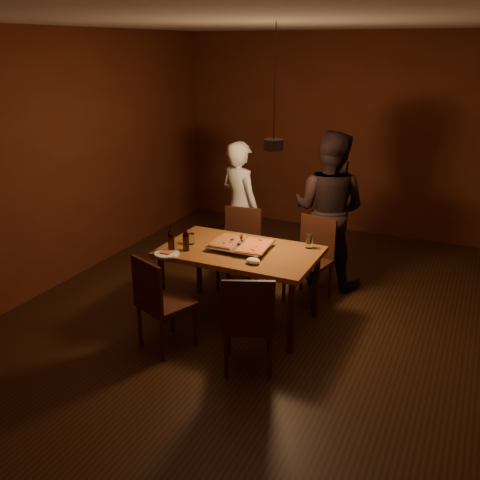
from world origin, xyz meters
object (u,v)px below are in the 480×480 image
at_px(diner_dark, 328,210).
at_px(pendant_lamp, 273,143).
at_px(chair_near_left, 158,296).
at_px(diner_white, 240,207).
at_px(chair_far_left, 240,240).
at_px(plate_slice, 167,253).
at_px(dining_table, 240,257).
at_px(chair_far_right, 313,251).
at_px(beer_bottle_a, 171,239).
at_px(beer_bottle_b, 186,239).
at_px(pizza_tray, 241,246).
at_px(chair_near_right, 248,315).

bearing_deg(diner_dark, pendant_lamp, 80.21).
bearing_deg(chair_near_left, diner_white, 116.15).
distance_m(chair_far_left, plate_slice, 1.21).
height_order(chair_far_left, plate_slice, chair_far_left).
distance_m(dining_table, chair_far_right, 0.93).
xyz_separation_m(beer_bottle_a, beer_bottle_b, (0.13, 0.06, -0.00)).
relative_size(pizza_tray, plate_slice, 2.32).
distance_m(dining_table, chair_far_left, 0.85).
bearing_deg(chair_near_left, beer_bottle_b, 116.39).
distance_m(beer_bottle_b, pendant_lamp, 1.22).
bearing_deg(plate_slice, chair_far_right, 48.17).
bearing_deg(pizza_tray, dining_table, -76.35).
distance_m(chair_far_left, chair_far_right, 0.84).
height_order(dining_table, chair_near_right, chair_near_right).
distance_m(chair_far_right, diner_dark, 0.57).
height_order(chair_far_left, chair_near_left, same).
xyz_separation_m(beer_bottle_b, pendant_lamp, (0.70, 0.44, 0.89)).
bearing_deg(pizza_tray, chair_far_left, 120.79).
height_order(chair_near_left, pizza_tray, chair_near_left).
xyz_separation_m(chair_near_right, pendant_lamp, (-0.21, 1.02, 1.22)).
bearing_deg(dining_table, chair_far_right, 58.04).
bearing_deg(chair_far_right, diner_dark, -80.77).
xyz_separation_m(chair_near_right, plate_slice, (-1.03, 0.41, 0.22)).
bearing_deg(beer_bottle_a, chair_near_left, -71.49).
distance_m(chair_far_left, pendant_lamp, 1.47).
bearing_deg(plate_slice, diner_dark, 56.62).
bearing_deg(pizza_tray, diner_white, 120.79).
distance_m(chair_near_left, diner_white, 2.05).
distance_m(beer_bottle_a, plate_slice, 0.16).
height_order(chair_far_left, diner_white, diner_white).
distance_m(dining_table, pendant_lamp, 1.13).
distance_m(beer_bottle_a, diner_white, 1.51).
relative_size(dining_table, chair_near_left, 2.75).
bearing_deg(chair_near_left, chair_far_left, 109.57).
height_order(pizza_tray, pendant_lamp, pendant_lamp).
relative_size(pizza_tray, diner_dark, 0.31).
bearing_deg(chair_near_left, beer_bottle_a, 130.40).
height_order(chair_far_left, chair_near_right, same).
height_order(beer_bottle_b, diner_dark, diner_dark).
relative_size(pizza_tray, beer_bottle_a, 2.30).
xyz_separation_m(chair_far_left, diner_dark, (0.86, 0.48, 0.34)).
bearing_deg(chair_near_right, pendant_lamp, 78.70).
xyz_separation_m(chair_near_left, beer_bottle_a, (-0.18, 0.53, 0.33)).
bearing_deg(chair_near_right, beer_bottle_a, 130.38).
height_order(pizza_tray, plate_slice, pizza_tray).
relative_size(plate_slice, diner_white, 0.15).
distance_m(chair_far_right, beer_bottle_a, 1.56).
distance_m(beer_bottle_b, plate_slice, 0.23).
height_order(dining_table, chair_far_right, chair_far_right).
relative_size(beer_bottle_b, pendant_lamp, 0.21).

